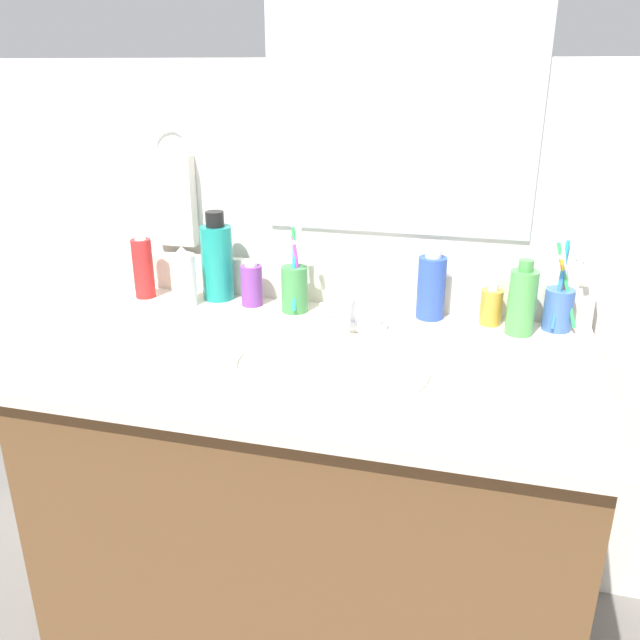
% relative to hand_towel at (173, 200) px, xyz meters
% --- Properties ---
extents(ground_plane, '(6.00, 6.00, 0.00)m').
position_rel_hand_towel_xyz_m(ground_plane, '(0.45, -0.32, -0.97)').
color(ground_plane, '#66605B').
extents(vanity_cabinet, '(1.05, 0.57, 0.73)m').
position_rel_hand_towel_xyz_m(vanity_cabinet, '(0.45, -0.32, -0.61)').
color(vanity_cabinet, brown).
rests_on(vanity_cabinet, ground_plane).
extents(countertop, '(1.09, 0.62, 0.03)m').
position_rel_hand_towel_xyz_m(countertop, '(0.45, -0.32, -0.23)').
color(countertop, beige).
rests_on(countertop, vanity_cabinet).
extents(backsplash, '(1.09, 0.02, 0.09)m').
position_rel_hand_towel_xyz_m(backsplash, '(0.45, -0.02, -0.17)').
color(backsplash, beige).
rests_on(backsplash, countertop).
extents(back_wall, '(2.19, 0.04, 1.30)m').
position_rel_hand_towel_xyz_m(back_wall, '(0.45, 0.04, -0.32)').
color(back_wall, silver).
rests_on(back_wall, ground_plane).
extents(mirror_panel, '(0.60, 0.01, 0.56)m').
position_rel_hand_towel_xyz_m(mirror_panel, '(0.55, 0.02, 0.23)').
color(mirror_panel, '#B2BCC6').
extents(towel_ring, '(0.10, 0.01, 0.10)m').
position_rel_hand_towel_xyz_m(towel_ring, '(0.00, 0.02, 0.12)').
color(towel_ring, silver).
extents(hand_towel, '(0.11, 0.04, 0.22)m').
position_rel_hand_towel_xyz_m(hand_towel, '(0.00, 0.00, 0.00)').
color(hand_towel, silver).
extents(sink_basin, '(0.39, 0.39, 0.11)m').
position_rel_hand_towel_xyz_m(sink_basin, '(0.49, -0.37, -0.25)').
color(sink_basin, white).
rests_on(sink_basin, countertop).
extents(faucet, '(0.16, 0.10, 0.08)m').
position_rel_hand_towel_xyz_m(faucet, '(0.49, -0.17, -0.19)').
color(faucet, silver).
rests_on(faucet, countertop).
extents(bottle_lotion_white, '(0.06, 0.06, 0.14)m').
position_rel_hand_towel_xyz_m(bottle_lotion_white, '(0.08, -0.13, -0.15)').
color(bottle_lotion_white, white).
rests_on(bottle_lotion_white, countertop).
extents(bottle_shampoo_blue, '(0.06, 0.06, 0.17)m').
position_rel_hand_towel_xyz_m(bottle_shampoo_blue, '(0.65, -0.07, -0.15)').
color(bottle_shampoo_blue, '#2D4CB2').
rests_on(bottle_shampoo_blue, countertop).
extents(bottle_spray_red, '(0.05, 0.05, 0.17)m').
position_rel_hand_towel_xyz_m(bottle_spray_red, '(-0.04, -0.10, -0.14)').
color(bottle_spray_red, red).
rests_on(bottle_spray_red, countertop).
extents(bottle_toner_green, '(0.06, 0.06, 0.16)m').
position_rel_hand_towel_xyz_m(bottle_toner_green, '(0.84, -0.11, -0.15)').
color(bottle_toner_green, '#4C9E4C').
rests_on(bottle_toner_green, countertop).
extents(bottle_cream_purple, '(0.05, 0.05, 0.11)m').
position_rel_hand_towel_xyz_m(bottle_cream_purple, '(0.23, -0.09, -0.17)').
color(bottle_cream_purple, '#7A3899').
rests_on(bottle_cream_purple, countertop).
extents(bottle_oil_amber, '(0.05, 0.05, 0.09)m').
position_rel_hand_towel_xyz_m(bottle_oil_amber, '(0.78, -0.07, -0.18)').
color(bottle_oil_amber, gold).
rests_on(bottle_oil_amber, countertop).
extents(bottle_mouthwash_teal, '(0.07, 0.07, 0.21)m').
position_rel_hand_towel_xyz_m(bottle_mouthwash_teal, '(0.14, -0.06, -0.12)').
color(bottle_mouthwash_teal, teal).
rests_on(bottle_mouthwash_teal, countertop).
extents(cup_blue_plastic, '(0.07, 0.08, 0.20)m').
position_rel_hand_towel_xyz_m(cup_blue_plastic, '(0.92, -0.07, -0.16)').
color(cup_blue_plastic, '#3F66B7').
rests_on(cup_blue_plastic, countertop).
extents(cup_green, '(0.06, 0.08, 0.20)m').
position_rel_hand_towel_xyz_m(cup_green, '(0.34, -0.10, -0.16)').
color(cup_green, '#3F8C47').
rests_on(cup_green, countertop).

